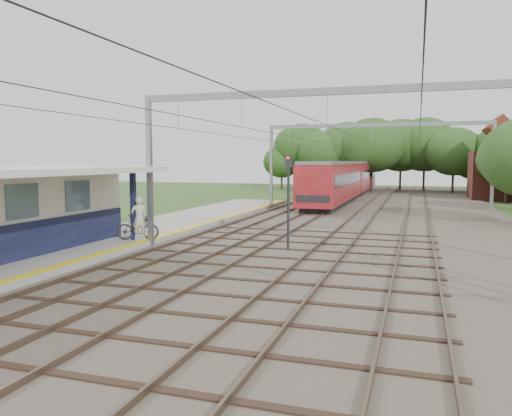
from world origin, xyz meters
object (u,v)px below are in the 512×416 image
at_px(train, 347,178).
at_px(bicycle, 138,227).
at_px(person, 139,218).
at_px(signal_post, 288,192).

bearing_deg(train, bicycle, -98.69).
bearing_deg(person, signal_post, 162.91).
bearing_deg(signal_post, bicycle, 163.76).
bearing_deg(train, signal_post, -86.79).
xyz_separation_m(person, signal_post, (6.95, 0.95, 1.32)).
bearing_deg(person, train, -123.44).
bearing_deg(train, person, -98.54).
relative_size(person, bicycle, 1.04).
xyz_separation_m(bicycle, train, (5.19, 33.98, 1.24)).
relative_size(train, signal_post, 8.63).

